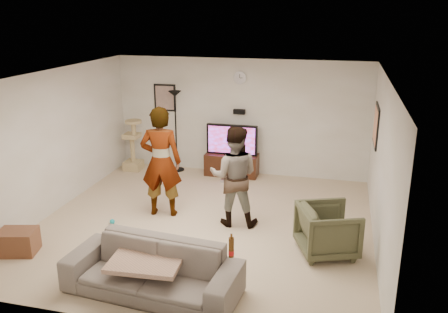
% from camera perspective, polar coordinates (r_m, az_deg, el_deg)
% --- Properties ---
extents(floor, '(5.50, 5.50, 0.02)m').
position_cam_1_polar(floor, '(8.04, -2.40, -8.23)').
color(floor, '#C6B392').
rests_on(floor, ground).
extents(ceiling, '(5.50, 5.50, 0.02)m').
position_cam_1_polar(ceiling, '(7.31, -2.66, 9.86)').
color(ceiling, white).
rests_on(ceiling, wall_back).
extents(wall_back, '(5.50, 0.04, 2.50)m').
position_cam_1_polar(wall_back, '(10.16, 1.93, 4.81)').
color(wall_back, beige).
rests_on(wall_back, floor).
extents(wall_front, '(5.50, 0.04, 2.50)m').
position_cam_1_polar(wall_front, '(5.19, -11.34, -8.31)').
color(wall_front, beige).
rests_on(wall_front, floor).
extents(wall_left, '(0.04, 5.50, 2.50)m').
position_cam_1_polar(wall_left, '(8.75, -20.05, 1.66)').
color(wall_left, beige).
rests_on(wall_left, floor).
extents(wall_right, '(0.04, 5.50, 2.50)m').
position_cam_1_polar(wall_right, '(7.31, 18.59, -1.19)').
color(wall_right, beige).
rests_on(wall_right, floor).
extents(wall_clock, '(0.26, 0.04, 0.26)m').
position_cam_1_polar(wall_clock, '(9.98, 1.94, 9.54)').
color(wall_clock, white).
rests_on(wall_clock, wall_back).
extents(wall_speaker, '(0.25, 0.10, 0.10)m').
position_cam_1_polar(wall_speaker, '(10.07, 1.87, 5.46)').
color(wall_speaker, black).
rests_on(wall_speaker, wall_back).
extents(picture_back, '(0.42, 0.03, 0.52)m').
position_cam_1_polar(picture_back, '(10.56, -7.19, 7.10)').
color(picture_back, gray).
rests_on(picture_back, wall_back).
extents(picture_right, '(0.03, 0.78, 0.62)m').
position_cam_1_polar(picture_right, '(8.79, 17.97, 3.61)').
color(picture_right, '#F39973').
rests_on(picture_right, wall_right).
extents(tv_stand, '(1.14, 0.45, 0.48)m').
position_cam_1_polar(tv_stand, '(10.23, 0.95, -0.99)').
color(tv_stand, black).
rests_on(tv_stand, floor).
extents(console_box, '(0.40, 0.30, 0.07)m').
position_cam_1_polar(console_box, '(9.91, 0.88, -2.84)').
color(console_box, '#B3B3BD').
rests_on(console_box, floor).
extents(tv, '(1.10, 0.08, 0.66)m').
position_cam_1_polar(tv, '(10.06, 0.97, 2.07)').
color(tv, black).
rests_on(tv, tv_stand).
extents(tv_screen, '(1.02, 0.01, 0.58)m').
position_cam_1_polar(tv_screen, '(10.02, 0.91, 2.00)').
color(tv_screen, '#803FE9').
rests_on(tv_screen, tv).
extents(floor_lamp, '(0.32, 0.32, 1.79)m').
position_cam_1_polar(floor_lamp, '(10.40, -5.86, 3.02)').
color(floor_lamp, black).
rests_on(floor_lamp, floor).
extents(cat_tree, '(0.38, 0.38, 1.16)m').
position_cam_1_polar(cat_tree, '(10.67, -11.07, 1.41)').
color(cat_tree, tan).
rests_on(cat_tree, floor).
extents(person_left, '(0.77, 0.57, 1.94)m').
position_cam_1_polar(person_left, '(8.13, -7.66, -0.64)').
color(person_left, '#A4A4A4').
rests_on(person_left, floor).
extents(person_right, '(0.89, 0.73, 1.69)m').
position_cam_1_polar(person_right, '(7.73, 1.23, -2.41)').
color(person_right, '#336696').
rests_on(person_right, floor).
extents(sofa, '(2.30, 1.07, 0.65)m').
position_cam_1_polar(sofa, '(6.18, -8.69, -13.42)').
color(sofa, '#685F5A').
rests_on(sofa, floor).
extents(throw_blanket, '(0.94, 0.76, 0.06)m').
position_cam_1_polar(throw_blanket, '(6.15, -9.41, -12.39)').
color(throw_blanket, tan).
rests_on(throw_blanket, sofa).
extents(beer_bottle, '(0.06, 0.06, 0.25)m').
position_cam_1_polar(beer_bottle, '(5.67, 0.89, -10.98)').
color(beer_bottle, '#49290C').
rests_on(beer_bottle, sofa).
extents(armchair, '(1.05, 1.04, 0.74)m').
position_cam_1_polar(armchair, '(7.14, 12.46, -8.75)').
color(armchair, '#42442E').
rests_on(armchair, floor).
extents(side_table, '(0.62, 0.53, 0.36)m').
position_cam_1_polar(side_table, '(7.70, -23.74, -9.46)').
color(side_table, brown).
rests_on(side_table, floor).
extents(toy_ball, '(0.09, 0.09, 0.09)m').
position_cam_1_polar(toy_ball, '(8.23, -13.42, -7.70)').
color(toy_ball, '#1299A4').
rests_on(toy_ball, floor).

